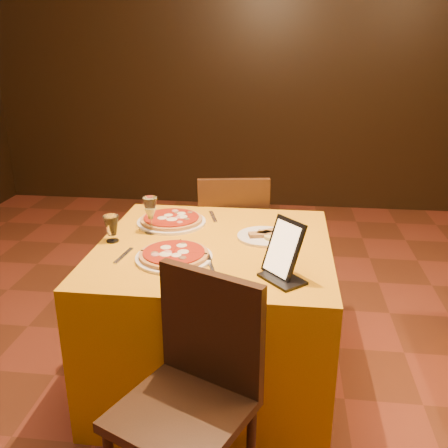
# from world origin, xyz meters

# --- Properties ---
(wall_back) EXTENTS (6.00, 0.01, 2.80)m
(wall_back) POSITION_xyz_m (0.00, 3.50, 1.40)
(wall_back) COLOR black
(wall_back) RESTS_ON floor
(main_table) EXTENTS (1.10, 1.10, 0.75)m
(main_table) POSITION_xyz_m (-0.28, 0.55, 0.38)
(main_table) COLOR orange
(main_table) RESTS_ON floor
(chair_main_near) EXTENTS (0.56, 0.56, 0.91)m
(chair_main_near) POSITION_xyz_m (-0.28, -0.27, 0.46)
(chair_main_near) COLOR #2F200F
(chair_main_near) RESTS_ON floor
(chair_main_far) EXTENTS (0.42, 0.42, 0.91)m
(chair_main_far) POSITION_xyz_m (-0.28, 1.33, 0.46)
(chair_main_far) COLOR black
(chair_main_far) RESTS_ON floor
(pizza_near) EXTENTS (0.34, 0.34, 0.03)m
(pizza_near) POSITION_xyz_m (-0.44, 0.35, 0.77)
(pizza_near) COLOR white
(pizza_near) RESTS_ON main_table
(pizza_far) EXTENTS (0.36, 0.36, 0.03)m
(pizza_far) POSITION_xyz_m (-0.55, 0.80, 0.77)
(pizza_far) COLOR white
(pizza_far) RESTS_ON main_table
(cutlet_dish) EXTENTS (0.26, 0.26, 0.03)m
(cutlet_dish) POSITION_xyz_m (-0.05, 0.65, 0.76)
(cutlet_dish) COLOR white
(cutlet_dish) RESTS_ON main_table
(wine_glass) EXTENTS (0.09, 0.09, 0.19)m
(wine_glass) POSITION_xyz_m (-0.62, 0.65, 0.84)
(wine_glass) COLOR #E0E381
(wine_glass) RESTS_ON main_table
(water_glass) EXTENTS (0.09, 0.09, 0.13)m
(water_glass) POSITION_xyz_m (-0.77, 0.51, 0.81)
(water_glass) COLOR white
(water_glass) RESTS_ON main_table
(tablet) EXTENTS (0.18, 0.19, 0.23)m
(tablet) POSITION_xyz_m (0.04, 0.25, 0.87)
(tablet) COLOR black
(tablet) RESTS_ON main_table
(knife) EXTENTS (0.08, 0.20, 0.01)m
(knife) POSITION_xyz_m (-0.26, 0.29, 0.75)
(knife) COLOR silver
(knife) RESTS_ON main_table
(fork_near) EXTENTS (0.04, 0.18, 0.01)m
(fork_near) POSITION_xyz_m (-0.67, 0.35, 0.75)
(fork_near) COLOR silver
(fork_near) RESTS_ON main_table
(fork_far) EXTENTS (0.07, 0.18, 0.01)m
(fork_far) POSITION_xyz_m (-0.34, 0.92, 0.75)
(fork_far) COLOR silver
(fork_far) RESTS_ON main_table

